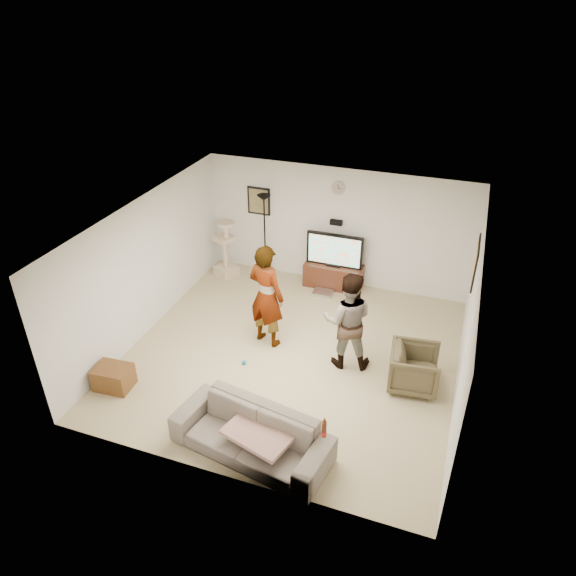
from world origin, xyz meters
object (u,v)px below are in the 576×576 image
(tv_stand, at_px, (333,276))
(person_left, at_px, (266,296))
(cat_tree, at_px, (225,248))
(beer_bottle, at_px, (324,429))
(sofa, at_px, (251,434))
(tv, at_px, (335,250))
(armchair, at_px, (414,368))
(person_right, at_px, (347,321))
(side_table, at_px, (113,377))
(floor_lamp, at_px, (265,236))

(tv_stand, height_order, person_left, person_left)
(cat_tree, bearing_deg, beer_bottle, -51.69)
(sofa, bearing_deg, tv, 101.70)
(tv, bearing_deg, person_left, -104.55)
(armchair, bearing_deg, person_right, 73.17)
(person_left, xyz_separation_m, sofa, (0.74, -2.46, -0.63))
(sofa, bearing_deg, person_left, 116.67)
(tv_stand, relative_size, side_table, 2.12)
(tv_stand, bearing_deg, armchair, -52.09)
(side_table, bearing_deg, person_right, 28.97)
(person_right, bearing_deg, floor_lamp, -58.16)
(sofa, xyz_separation_m, armchair, (1.89, 2.12, 0.03))
(tv, relative_size, floor_lamp, 0.65)
(cat_tree, relative_size, side_table, 2.27)
(person_left, relative_size, side_table, 3.34)
(tv, xyz_separation_m, floor_lamp, (-1.55, 0.04, 0.05))
(person_left, xyz_separation_m, person_right, (1.47, -0.13, -0.09))
(tv_stand, distance_m, person_right, 2.64)
(person_right, bearing_deg, side_table, 16.13)
(cat_tree, distance_m, person_right, 3.84)
(person_right, bearing_deg, cat_tree, -46.03)
(tv_stand, xyz_separation_m, person_right, (0.88, -2.41, 0.61))
(floor_lamp, xyz_separation_m, armchair, (3.60, -2.67, -0.55))
(tv, relative_size, beer_bottle, 4.69)
(beer_bottle, bearing_deg, sofa, 180.00)
(floor_lamp, xyz_separation_m, side_table, (-0.89, -4.29, -0.72))
(person_right, height_order, side_table, person_right)
(person_left, xyz_separation_m, armchair, (2.63, -0.34, -0.60))
(person_left, bearing_deg, side_table, 63.05)
(cat_tree, distance_m, armchair, 4.96)
(person_left, relative_size, person_right, 1.11)
(person_left, height_order, sofa, person_left)
(floor_lamp, height_order, side_table, floor_lamp)
(tv, xyz_separation_m, side_table, (-2.44, -4.25, -0.66))
(floor_lamp, bearing_deg, side_table, -101.72)
(side_table, bearing_deg, sofa, -10.79)
(floor_lamp, height_order, beer_bottle, floor_lamp)
(person_left, height_order, person_right, person_left)
(tv, relative_size, person_right, 0.68)
(tv_stand, distance_m, cat_tree, 2.39)
(sofa, bearing_deg, beer_bottle, 9.89)
(cat_tree, bearing_deg, armchair, -27.85)
(beer_bottle, xyz_separation_m, armchair, (0.88, 2.12, -0.42))
(person_right, xyz_separation_m, beer_bottle, (0.29, -2.33, -0.09))
(sofa, bearing_deg, person_right, 82.62)
(tv, distance_m, sofa, 4.77)
(floor_lamp, xyz_separation_m, person_left, (0.96, -2.33, 0.05))
(person_left, relative_size, sofa, 0.86)
(tv, relative_size, sofa, 0.53)
(person_left, bearing_deg, beer_bottle, 141.86)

